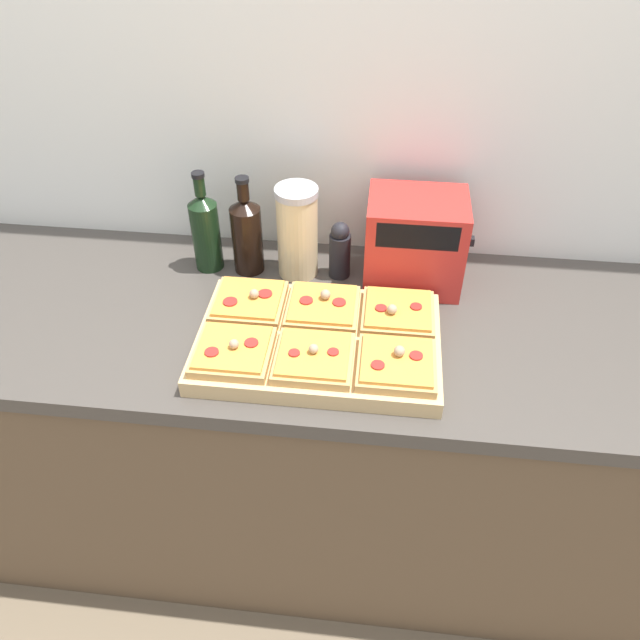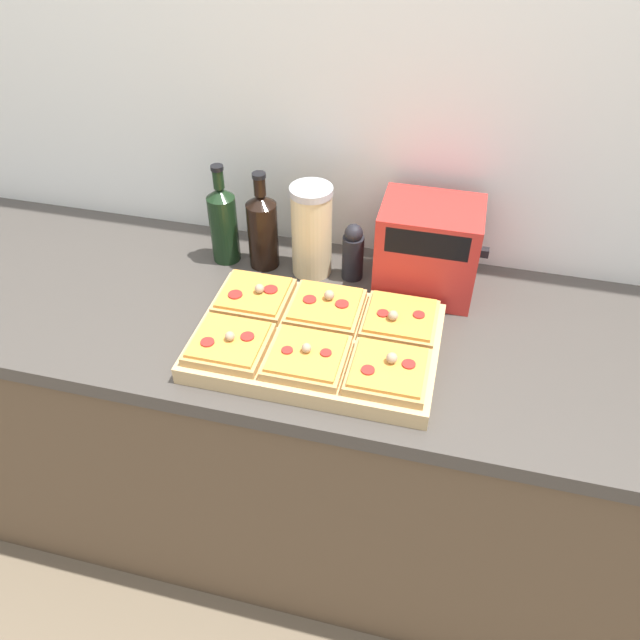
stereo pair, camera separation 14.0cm
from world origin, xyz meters
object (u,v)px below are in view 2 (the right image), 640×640
grain_jar_tall (312,231)px  toaster_oven (428,249)px  olive_oil_bottle (223,223)px  cutting_board (317,342)px  pepper_mill (353,252)px  wine_bottle (263,229)px

grain_jar_tall → toaster_oven: bearing=-0.2°
grain_jar_tall → olive_oil_bottle: bearing=-180.0°
cutting_board → pepper_mill: size_ratio=3.47×
olive_oil_bottle → toaster_oven: (0.53, -0.00, 0.01)m
olive_oil_bottle → pepper_mill: bearing=0.0°
cutting_board → wine_bottle: 0.37m
olive_oil_bottle → pepper_mill: size_ratio=1.75×
wine_bottle → grain_jar_tall: (0.13, 0.00, 0.01)m
cutting_board → wine_bottle: bearing=126.8°
wine_bottle → pepper_mill: wine_bottle is taller
olive_oil_bottle → wine_bottle: 0.11m
cutting_board → wine_bottle: (-0.22, 0.29, 0.09)m
wine_bottle → grain_jar_tall: 0.13m
toaster_oven → olive_oil_bottle: bearing=179.9°
toaster_oven → cutting_board: bearing=-125.5°
pepper_mill → toaster_oven: (0.19, -0.00, 0.04)m
cutting_board → pepper_mill: 0.30m
wine_bottle → toaster_oven: bearing=-0.1°
toaster_oven → wine_bottle: bearing=179.9°
olive_oil_bottle → pepper_mill: olive_oil_bottle is taller
wine_bottle → pepper_mill: size_ratio=1.70×
olive_oil_bottle → pepper_mill: 0.35m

